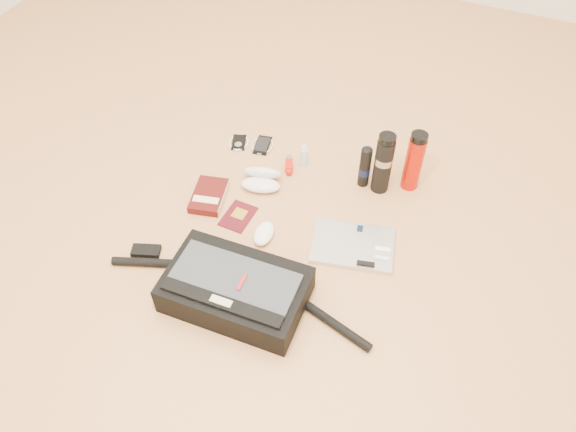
{
  "coord_description": "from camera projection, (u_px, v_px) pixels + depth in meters",
  "views": [
    {
      "loc": [
        0.54,
        -1.09,
        1.54
      ],
      "look_at": [
        0.01,
        0.1,
        0.06
      ],
      "focal_mm": 35.0,
      "sensor_mm": 36.0,
      "label": 1
    }
  ],
  "objects": [
    {
      "name": "ground",
      "position": [
        273.0,
        247.0,
        1.96
      ],
      "size": [
        4.0,
        4.0,
        0.0
      ],
      "primitive_type": "plane",
      "color": "tan",
      "rests_on": "ground"
    },
    {
      "name": "messenger_bag",
      "position": [
        235.0,
        289.0,
        1.77
      ],
      "size": [
        0.91,
        0.29,
        0.13
      ],
      "rotation": [
        0.0,
        0.0,
        0.04
      ],
      "color": "black",
      "rests_on": "ground"
    },
    {
      "name": "laptop",
      "position": [
        353.0,
        246.0,
        1.95
      ],
      "size": [
        0.32,
        0.26,
        0.03
      ],
      "rotation": [
        0.0,
        0.0,
        0.23
      ],
      "color": "silver",
      "rests_on": "ground"
    },
    {
      "name": "book",
      "position": [
        209.0,
        196.0,
        2.1
      ],
      "size": [
        0.15,
        0.2,
        0.03
      ],
      "rotation": [
        0.0,
        0.0,
        0.23
      ],
      "color": "#430C0B",
      "rests_on": "ground"
    },
    {
      "name": "passport",
      "position": [
        238.0,
        216.0,
        2.05
      ],
      "size": [
        0.1,
        0.14,
        0.01
      ],
      "rotation": [
        0.0,
        0.0,
        -0.03
      ],
      "color": "#450A12",
      "rests_on": "ground"
    },
    {
      "name": "mouse",
      "position": [
        264.0,
        234.0,
        1.98
      ],
      "size": [
        0.08,
        0.12,
        0.04
      ],
      "rotation": [
        0.0,
        0.0,
        0.12
      ],
      "color": "white",
      "rests_on": "ground"
    },
    {
      "name": "sunglasses_case",
      "position": [
        262.0,
        179.0,
        2.14
      ],
      "size": [
        0.18,
        0.16,
        0.09
      ],
      "rotation": [
        0.0,
        0.0,
        0.27
      ],
      "color": "white",
      "rests_on": "ground"
    },
    {
      "name": "ipod",
      "position": [
        239.0,
        142.0,
        2.32
      ],
      "size": [
        0.1,
        0.1,
        0.01
      ],
      "rotation": [
        0.0,
        0.0,
        0.36
      ],
      "color": "black",
      "rests_on": "ground"
    },
    {
      "name": "phone",
      "position": [
        263.0,
        145.0,
        2.31
      ],
      "size": [
        0.1,
        0.12,
        0.01
      ],
      "rotation": [
        0.0,
        0.0,
        0.2
      ],
      "color": "black",
      "rests_on": "ground"
    },
    {
      "name": "inhaler",
      "position": [
        289.0,
        165.0,
        2.21
      ],
      "size": [
        0.06,
        0.1,
        0.03
      ],
      "rotation": [
        0.0,
        0.0,
        0.4
      ],
      "color": "red",
      "rests_on": "ground"
    },
    {
      "name": "spray_bottle",
      "position": [
        304.0,
        156.0,
        2.2
      ],
      "size": [
        0.03,
        0.03,
        0.1
      ],
      "rotation": [
        0.0,
        0.0,
        -0.29
      ],
      "color": "#AEDDEE",
      "rests_on": "ground"
    },
    {
      "name": "aerosol_can",
      "position": [
        365.0,
        166.0,
        2.1
      ],
      "size": [
        0.05,
        0.05,
        0.18
      ],
      "rotation": [
        0.0,
        0.0,
        -0.18
      ],
      "color": "black",
      "rests_on": "ground"
    },
    {
      "name": "thermos_black",
      "position": [
        383.0,
        163.0,
        2.05
      ],
      "size": [
        0.07,
        0.07,
        0.26
      ],
      "rotation": [
        0.0,
        0.0,
        -0.1
      ],
      "color": "black",
      "rests_on": "ground"
    },
    {
      "name": "thermos_red",
      "position": [
        414.0,
        161.0,
        2.07
      ],
      "size": [
        0.07,
        0.07,
        0.25
      ],
      "rotation": [
        0.0,
        0.0,
        -0.04
      ],
      "color": "#AF1003",
      "rests_on": "ground"
    }
  ]
}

